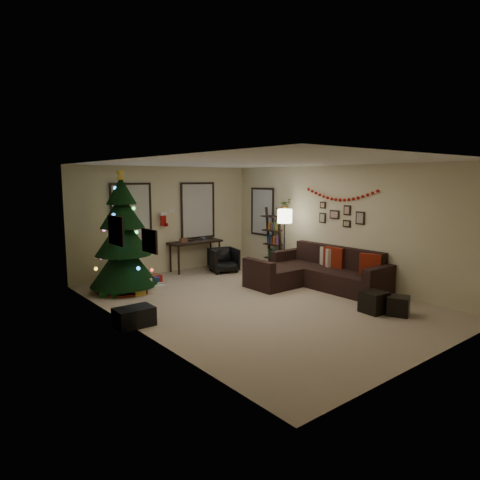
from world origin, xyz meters
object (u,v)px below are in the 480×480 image
desk_chair (224,260)px  bookshelf (273,240)px  desk (195,244)px  christmas_tree (123,240)px  sofa (316,274)px

desk_chair → bookshelf: (1.16, -0.64, 0.49)m
desk → christmas_tree: bearing=-160.6°
desk → bookshelf: bookshelf is taller
sofa → bookshelf: bookshelf is taller
desk_chair → bookshelf: bearing=-14.3°
christmas_tree → desk: size_ratio=1.85×
desk → desk_chair: size_ratio=2.28×
sofa → desk_chair: sofa is taller
sofa → desk_chair: bearing=105.4°
sofa → desk: (-1.13, 3.16, 0.40)m
christmas_tree → desk: christmas_tree is taller
christmas_tree → sofa: size_ratio=0.95×
sofa → bookshelf: 2.00m
desk_chair → bookshelf: size_ratio=0.38×
sofa → desk_chair: 2.60m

